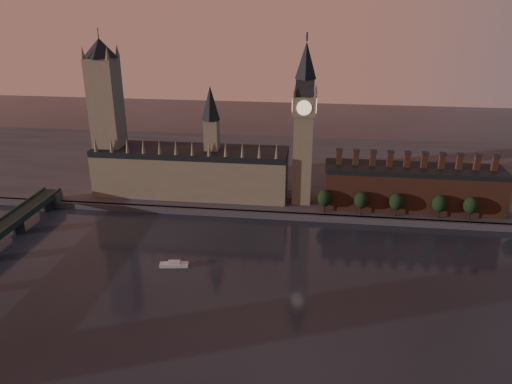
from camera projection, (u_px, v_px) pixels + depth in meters
ground at (269, 300)px, 230.68m from camera, size 900.00×900.00×0.00m
north_bank at (292, 170)px, 393.97m from camera, size 900.00×182.00×4.00m
palace_of_westminster at (192, 169)px, 336.10m from camera, size 130.00×30.30×74.00m
victoria_tower at (107, 112)px, 328.82m from camera, size 24.00×24.00×108.00m
big_ben at (304, 123)px, 309.79m from camera, size 15.00×15.00×107.00m
chimney_block at (412, 187)px, 316.03m from camera, size 110.00×25.00×37.00m
embankment_tree_0 at (325, 198)px, 309.89m from camera, size 8.60×8.60×14.88m
embankment_tree_1 at (361, 200)px, 306.90m from camera, size 8.60×8.60×14.88m
embankment_tree_2 at (396, 202)px, 304.54m from camera, size 8.60×8.60×14.88m
embankment_tree_3 at (439, 204)px, 301.69m from camera, size 8.60×8.60×14.88m
embankment_tree_4 at (471, 205)px, 299.36m from camera, size 8.60×8.60×14.88m
river_boat at (174, 264)px, 258.76m from camera, size 15.20×6.32×2.95m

